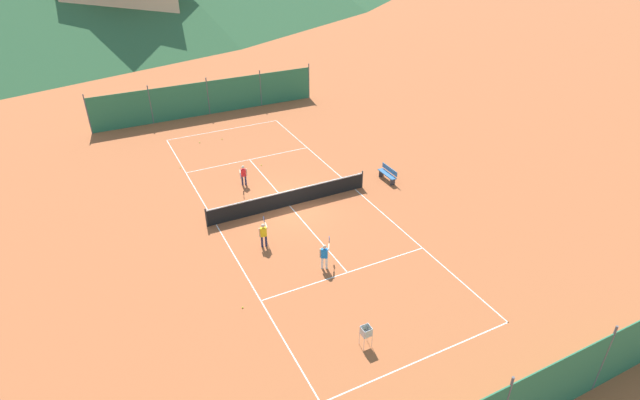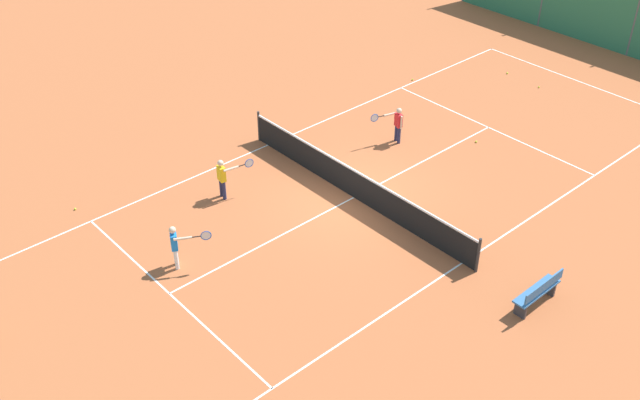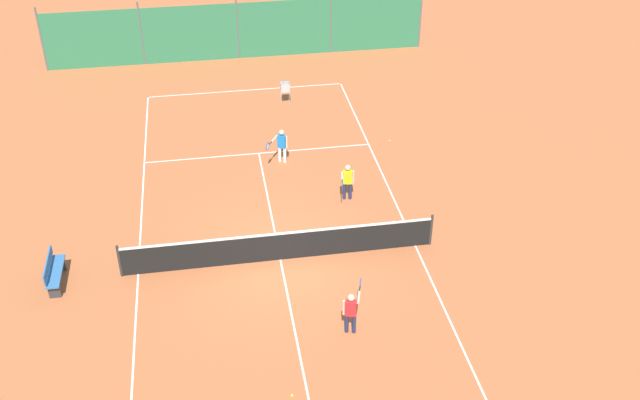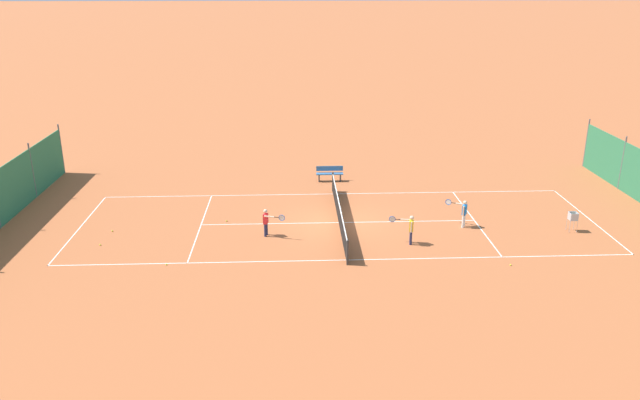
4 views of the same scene
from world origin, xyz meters
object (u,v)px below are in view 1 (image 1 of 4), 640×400
at_px(tennis_ball_near_corner, 222,139).
at_px(tennis_ball_far_corner, 180,168).
at_px(tennis_net, 289,198).
at_px(player_near_service, 325,254).
at_px(tennis_ball_by_net_right, 243,307).
at_px(tennis_ball_service_box, 200,143).
at_px(ball_hopper, 366,333).
at_px(courtside_bench, 388,174).
at_px(player_far_baseline, 243,174).
at_px(tennis_ball_alley_right, 261,165).
at_px(player_far_service, 263,233).

relative_size(tennis_ball_near_corner, tennis_ball_far_corner, 1.00).
bearing_deg(tennis_ball_near_corner, tennis_net, -86.45).
height_order(tennis_net, player_near_service, player_near_service).
xyz_separation_m(tennis_ball_by_net_right, tennis_ball_far_corner, (0.66, 13.67, 0.00)).
xyz_separation_m(player_near_service, tennis_ball_service_box, (-1.43, 16.02, -0.71)).
height_order(player_near_service, ball_hopper, player_near_service).
height_order(tennis_net, tennis_ball_far_corner, tennis_net).
bearing_deg(courtside_bench, tennis_ball_service_box, 129.50).
relative_size(player_far_baseline, tennis_ball_far_corner, 18.92).
bearing_deg(player_far_baseline, tennis_net, -66.50).
relative_size(tennis_net, player_far_baseline, 7.35).
relative_size(tennis_net, tennis_ball_alley_right, 139.09).
height_order(player_far_baseline, tennis_ball_far_corner, player_far_baseline).
relative_size(tennis_net, courtside_bench, 6.12).
bearing_deg(tennis_net, player_far_service, -132.00).
bearing_deg(tennis_ball_alley_right, courtside_bench, -41.06).
bearing_deg(tennis_ball_by_net_right, player_near_service, 11.50).
bearing_deg(player_near_service, tennis_ball_far_corner, 105.29).
height_order(tennis_ball_alley_right, courtside_bench, courtside_bench).
bearing_deg(player_far_service, player_far_baseline, 79.58).
xyz_separation_m(player_near_service, tennis_ball_by_net_right, (-4.17, -0.85, -0.71)).
bearing_deg(player_near_service, courtside_bench, 38.71).
relative_size(player_far_baseline, tennis_ball_service_box, 18.92).
bearing_deg(tennis_ball_by_net_right, tennis_ball_far_corner, 87.24).
bearing_deg(player_far_baseline, player_near_service, -85.60).
distance_m(player_far_baseline, tennis_ball_far_corner, 4.86).
xyz_separation_m(player_far_baseline, tennis_ball_far_corner, (-2.82, 3.90, -0.70)).
height_order(tennis_ball_near_corner, tennis_ball_far_corner, same).
xyz_separation_m(player_far_service, tennis_ball_service_box, (0.39, 13.24, -0.72)).
bearing_deg(tennis_ball_near_corner, player_far_service, -98.35).
bearing_deg(tennis_ball_service_box, ball_hopper, -88.17).
distance_m(tennis_net, ball_hopper, 10.52).
distance_m(tennis_net, player_far_service, 3.84).
bearing_deg(player_far_baseline, tennis_ball_by_net_right, -109.59).
relative_size(tennis_net, player_near_service, 7.19).
height_order(tennis_net, courtside_bench, tennis_net).
height_order(tennis_ball_near_corner, tennis_ball_by_net_right, same).
distance_m(tennis_ball_far_corner, ball_hopper, 17.83).
bearing_deg(player_far_service, tennis_ball_far_corner, 99.53).
bearing_deg(tennis_ball_alley_right, tennis_ball_near_corner, 101.37).
xyz_separation_m(player_far_baseline, ball_hopper, (-0.07, -13.71, -0.07)).
bearing_deg(tennis_ball_near_corner, tennis_ball_service_box, 175.92).
distance_m(tennis_net, tennis_ball_by_net_right, 8.14).
bearing_deg(ball_hopper, player_far_baseline, 89.69).
distance_m(player_far_baseline, ball_hopper, 13.71).
relative_size(player_near_service, tennis_ball_service_box, 19.33).
distance_m(tennis_ball_far_corner, tennis_ball_service_box, 3.81).
xyz_separation_m(player_near_service, ball_hopper, (-0.76, -4.78, -0.09)).
bearing_deg(tennis_ball_by_net_right, tennis_ball_service_box, 80.78).
bearing_deg(player_near_service, tennis_net, 82.43).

